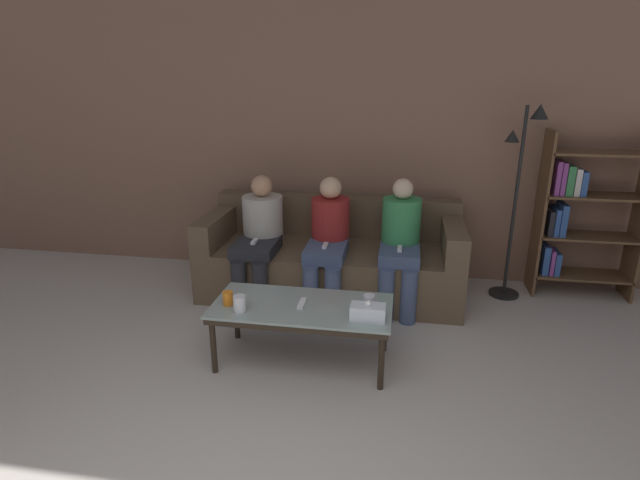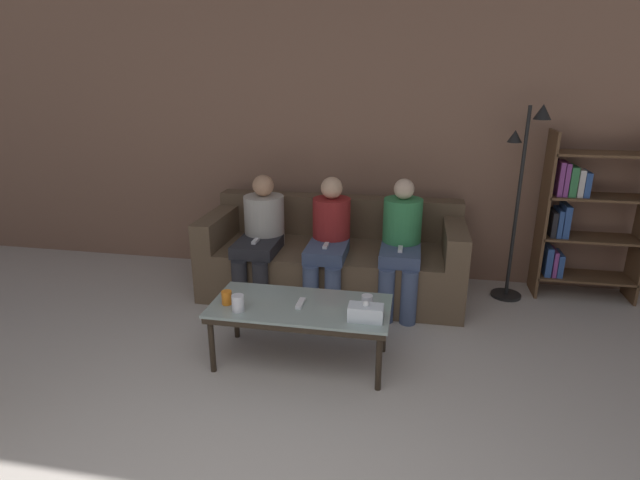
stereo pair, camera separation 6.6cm
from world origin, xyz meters
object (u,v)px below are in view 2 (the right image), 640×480
object	(u,v)px
game_remote	(300,303)
cup_far_center	(227,298)
couch	(333,259)
coffee_table	(301,310)
standing_lamp	(522,184)
cup_near_left	(367,304)
seated_person_left_end	(261,233)
tissue_box	(366,313)
bookshelf	(580,216)
seated_person_mid_right	(401,241)
seated_person_mid_left	(329,238)
cup_near_right	(238,303)

from	to	relation	value
game_remote	cup_far_center	bearing A→B (deg)	-170.50
couch	coffee_table	size ratio (longest dim) A/B	1.89
couch	standing_lamp	distance (m)	1.74
couch	cup_near_left	size ratio (longest dim) A/B	19.60
game_remote	seated_person_left_end	world-z (taller)	seated_person_left_end
coffee_table	tissue_box	xyz separation A→B (m)	(0.45, -0.14, 0.09)
bookshelf	seated_person_mid_right	size ratio (longest dim) A/B	1.34
tissue_box	bookshelf	distance (m)	2.38
cup_far_center	cup_near_left	bearing A→B (deg)	3.68
cup_near_left	seated_person_mid_left	bearing A→B (deg)	112.79
couch	seated_person_mid_right	size ratio (longest dim) A/B	2.09
game_remote	bookshelf	xyz separation A→B (m)	(2.13, 1.53, 0.30)
tissue_box	game_remote	size ratio (longest dim) A/B	1.47
cup_near_left	seated_person_mid_right	bearing A→B (deg)	80.17
tissue_box	seated_person_left_end	bearing A→B (deg)	132.20
cup_near_right	standing_lamp	world-z (taller)	standing_lamp
cup_near_right	bookshelf	bearing A→B (deg)	34.01
cup_near_right	tissue_box	distance (m)	0.83
couch	cup_far_center	distance (m)	1.41
game_remote	coffee_table	bearing A→B (deg)	104.88
bookshelf	seated_person_mid_left	distance (m)	2.18
cup_far_center	bookshelf	size ratio (longest dim) A/B	0.06
cup_near_left	tissue_box	bearing A→B (deg)	-88.31
game_remote	standing_lamp	size ratio (longest dim) A/B	0.09
couch	seated_person_mid_left	xyz separation A→B (m)	(0.00, -0.23, 0.28)
coffee_table	game_remote	size ratio (longest dim) A/B	8.03
standing_lamp	cup_far_center	bearing A→B (deg)	-144.83
standing_lamp	seated_person_mid_left	bearing A→B (deg)	-165.91
game_remote	seated_person_mid_right	world-z (taller)	seated_person_mid_right
cup_near_right	game_remote	distance (m)	0.42
game_remote	seated_person_mid_right	size ratio (longest dim) A/B	0.14
cup_near_right	couch	bearing A→B (deg)	73.82
tissue_box	standing_lamp	bearing A→B (deg)	53.14
tissue_box	seated_person_left_end	distance (m)	1.54
tissue_box	game_remote	xyz separation A→B (m)	(-0.45, 0.14, -0.04)
standing_lamp	seated_person_left_end	distance (m)	2.25
cup_far_center	seated_person_mid_left	size ratio (longest dim) A/B	0.09
cup_near_right	seated_person_mid_right	distance (m)	1.55
cup_far_center	seated_person_left_end	world-z (taller)	seated_person_left_end
cup_far_center	tissue_box	size ratio (longest dim) A/B	0.42
seated_person_left_end	seated_person_mid_right	world-z (taller)	seated_person_mid_right
coffee_table	seated_person_left_end	size ratio (longest dim) A/B	1.12
cup_near_right	game_remote	xyz separation A→B (m)	(0.38, 0.17, -0.05)
couch	bookshelf	xyz separation A→B (m)	(2.11, 0.31, 0.43)
couch	cup_far_center	xyz separation A→B (m)	(-0.51, -1.30, 0.17)
cup_far_center	seated_person_mid_right	bearing A→B (deg)	44.28
cup_near_left	cup_far_center	xyz separation A→B (m)	(-0.94, -0.06, -0.01)
bookshelf	cup_far_center	bearing A→B (deg)	-148.45
tissue_box	seated_person_mid_left	xyz separation A→B (m)	(-0.43, 1.13, 0.10)
seated_person_mid_right	cup_far_center	bearing A→B (deg)	-135.72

